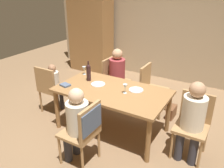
% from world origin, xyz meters
% --- Properties ---
extents(ground_plane, '(10.00, 10.00, 0.00)m').
position_xyz_m(ground_plane, '(0.00, 0.00, 0.00)').
color(ground_plane, '#846647').
extents(rear_room_partition, '(6.40, 0.12, 2.70)m').
position_xyz_m(rear_room_partition, '(0.00, 2.69, 1.35)').
color(rear_room_partition, tan).
rests_on(rear_room_partition, ground_plane).
extents(armoire_cabinet, '(1.18, 0.62, 2.18)m').
position_xyz_m(armoire_cabinet, '(-1.99, 2.24, 1.10)').
color(armoire_cabinet, olive).
rests_on(armoire_cabinet, ground_plane).
extents(dining_table, '(1.77, 0.99, 0.74)m').
position_xyz_m(dining_table, '(0.00, 0.00, 0.66)').
color(dining_table, olive).
rests_on(dining_table, ground_plane).
extents(chair_near, '(0.46, 0.44, 0.92)m').
position_xyz_m(chair_near, '(0.12, -0.87, 0.59)').
color(chair_near, '#A87F51').
rests_on(chair_near, ground_plane).
extents(chair_far_left, '(0.44, 0.44, 0.92)m').
position_xyz_m(chair_far_left, '(-0.49, 0.87, 0.53)').
color(chair_far_left, '#A87F51').
rests_on(chair_far_left, ground_plane).
extents(chair_right_end, '(0.44, 0.44, 0.92)m').
position_xyz_m(chair_right_end, '(1.27, 0.09, 0.53)').
color(chair_right_end, '#A87F51').
rests_on(chair_right_end, ground_plane).
extents(chair_left_end, '(0.44, 0.44, 0.92)m').
position_xyz_m(chair_left_end, '(-1.27, -0.09, 0.53)').
color(chair_left_end, '#A87F51').
rests_on(chair_left_end, ground_plane).
extents(chair_far_right, '(0.44, 0.44, 0.92)m').
position_xyz_m(chair_far_right, '(0.31, 0.87, 0.53)').
color(chair_far_right, '#A87F51').
rests_on(chair_far_right, ground_plane).
extents(person_woman_host, '(0.34, 0.30, 1.11)m').
position_xyz_m(person_woman_host, '(-0.03, -0.87, 0.65)').
color(person_woman_host, '#33333D').
rests_on(person_woman_host, ground_plane).
extents(person_man_bearded, '(0.36, 0.31, 1.14)m').
position_xyz_m(person_man_bearded, '(-0.37, 0.87, 0.66)').
color(person_man_bearded, '#33333D').
rests_on(person_man_bearded, ground_plane).
extents(person_man_guest, '(0.31, 0.36, 1.15)m').
position_xyz_m(person_man_guest, '(1.27, -0.03, 0.66)').
color(person_man_guest, '#33333D').
rests_on(person_man_guest, ground_plane).
extents(person_child_small, '(0.22, 0.25, 0.94)m').
position_xyz_m(person_child_small, '(-1.27, 0.02, 0.56)').
color(person_child_small, '#33333D').
rests_on(person_child_small, ground_plane).
extents(wine_bottle_tall_green, '(0.08, 0.08, 0.35)m').
position_xyz_m(wine_bottle_tall_green, '(-0.53, 0.12, 0.89)').
color(wine_bottle_tall_green, black).
rests_on(wine_bottle_tall_green, dining_table).
extents(wine_glass_near_left, '(0.07, 0.07, 0.15)m').
position_xyz_m(wine_glass_near_left, '(0.23, -0.00, 0.85)').
color(wine_glass_near_left, silver).
rests_on(wine_glass_near_left, dining_table).
extents(wine_glass_centre, '(0.07, 0.07, 0.15)m').
position_xyz_m(wine_glass_centre, '(-0.78, 0.31, 0.85)').
color(wine_glass_centre, silver).
rests_on(wine_glass_centre, dining_table).
extents(dinner_plate_host, '(0.23, 0.23, 0.01)m').
position_xyz_m(dinner_plate_host, '(0.34, 0.18, 0.75)').
color(dinner_plate_host, white).
rests_on(dinner_plate_host, dining_table).
extents(dinner_plate_guest_left, '(0.23, 0.23, 0.01)m').
position_xyz_m(dinner_plate_guest_left, '(-0.30, 0.06, 0.75)').
color(dinner_plate_guest_left, white).
rests_on(dinner_plate_guest_left, dining_table).
extents(folded_napkin, '(0.18, 0.15, 0.03)m').
position_xyz_m(folded_napkin, '(-0.74, -0.26, 0.75)').
color(folded_napkin, '#4C5B75').
rests_on(folded_napkin, dining_table).
extents(handbag, '(0.13, 0.28, 0.22)m').
position_xyz_m(handbag, '(0.75, 0.87, 0.11)').
color(handbag, brown).
rests_on(handbag, ground_plane).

